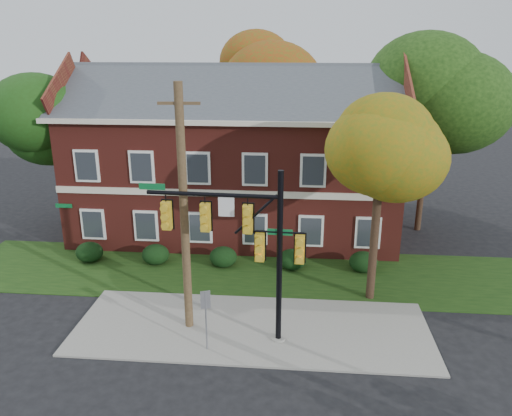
# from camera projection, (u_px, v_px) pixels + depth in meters

# --- Properties ---
(ground) EXTENTS (120.00, 120.00, 0.00)m
(ground) POSITION_uv_depth(u_px,v_px,m) (249.00, 343.00, 18.88)
(ground) COLOR black
(ground) RESTS_ON ground
(sidewalk) EXTENTS (14.00, 5.00, 0.08)m
(sidewalk) POSITION_uv_depth(u_px,v_px,m) (252.00, 328.00, 19.81)
(sidewalk) COLOR gray
(sidewalk) RESTS_ON ground
(grass_strip) EXTENTS (30.00, 6.00, 0.04)m
(grass_strip) POSITION_uv_depth(u_px,v_px,m) (261.00, 274.00, 24.55)
(grass_strip) COLOR #193811
(grass_strip) RESTS_ON ground
(apartment_building) EXTENTS (18.80, 8.80, 9.74)m
(apartment_building) POSITION_uv_depth(u_px,v_px,m) (235.00, 149.00, 28.78)
(apartment_building) COLOR maroon
(apartment_building) RESTS_ON ground
(hedge_far_left) EXTENTS (1.40, 1.26, 1.05)m
(hedge_far_left) POSITION_uv_depth(u_px,v_px,m) (89.00, 252.00, 25.80)
(hedge_far_left) COLOR black
(hedge_far_left) RESTS_ON ground
(hedge_left) EXTENTS (1.40, 1.26, 1.05)m
(hedge_left) POSITION_uv_depth(u_px,v_px,m) (156.00, 254.00, 25.51)
(hedge_left) COLOR black
(hedge_left) RESTS_ON ground
(hedge_center) EXTENTS (1.40, 1.26, 1.05)m
(hedge_center) POSITION_uv_depth(u_px,v_px,m) (223.00, 257.00, 25.22)
(hedge_center) COLOR black
(hedge_center) RESTS_ON ground
(hedge_right) EXTENTS (1.40, 1.26, 1.05)m
(hedge_right) POSITION_uv_depth(u_px,v_px,m) (292.00, 259.00, 24.93)
(hedge_right) COLOR black
(hedge_right) RESTS_ON ground
(hedge_far_right) EXTENTS (1.40, 1.26, 1.05)m
(hedge_far_right) POSITION_uv_depth(u_px,v_px,m) (363.00, 262.00, 24.63)
(hedge_far_right) COLOR black
(hedge_far_right) RESTS_ON ground
(tree_near_right) EXTENTS (4.50, 4.25, 8.58)m
(tree_near_right) POSITION_uv_depth(u_px,v_px,m) (388.00, 152.00, 20.00)
(tree_near_right) COLOR black
(tree_near_right) RESTS_ON ground
(tree_left_rear) EXTENTS (5.40, 5.10, 8.88)m
(tree_left_rear) POSITION_uv_depth(u_px,v_px,m) (61.00, 120.00, 28.01)
(tree_left_rear) COLOR black
(tree_left_rear) RESTS_ON ground
(tree_right_rear) EXTENTS (6.30, 5.95, 10.62)m
(tree_right_rear) POSITION_uv_depth(u_px,v_px,m) (439.00, 94.00, 27.67)
(tree_right_rear) COLOR black
(tree_right_rear) RESTS_ON ground
(tree_far_rear) EXTENTS (6.84, 6.46, 11.52)m
(tree_far_rear) POSITION_uv_depth(u_px,v_px,m) (268.00, 73.00, 34.87)
(tree_far_rear) COLOR black
(tree_far_rear) RESTS_ON ground
(traffic_signal) EXTENTS (6.00, 0.61, 6.70)m
(traffic_signal) POSITION_uv_depth(u_px,v_px,m) (246.00, 238.00, 17.87)
(traffic_signal) COLOR gray
(traffic_signal) RESTS_ON ground
(utility_pole) EXTENTS (1.49, 0.34, 9.58)m
(utility_pole) POSITION_uv_depth(u_px,v_px,m) (184.00, 212.00, 18.45)
(utility_pole) COLOR #463521
(utility_pole) RESTS_ON ground
(sign_post) EXTENTS (0.35, 0.17, 2.45)m
(sign_post) POSITION_uv_depth(u_px,v_px,m) (206.00, 311.00, 17.91)
(sign_post) COLOR slate
(sign_post) RESTS_ON ground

